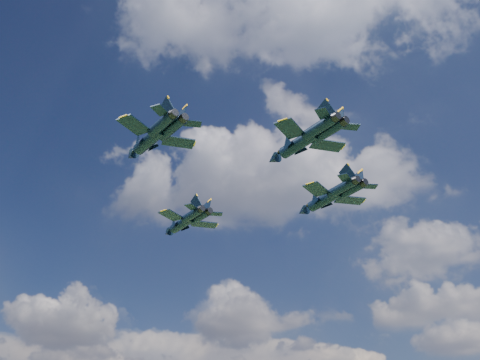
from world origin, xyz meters
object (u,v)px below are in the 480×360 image
jet_right (323,200)px  jet_slot (297,144)px  jet_lead (181,224)px  jet_left (148,141)px

jet_right → jet_slot: bearing=-140.4°
jet_lead → jet_left: 25.38m
jet_right → jet_slot: size_ratio=1.09×
jet_left → jet_slot: (22.52, 0.91, -3.02)m
jet_right → jet_lead: bearing=136.1°
jet_slot → jet_lead: bearing=86.9°
jet_lead → jet_right: (27.11, 0.86, 2.72)m
jet_left → jet_right: 35.72m
jet_lead → jet_slot: 34.81m
jet_lead → jet_slot: (25.06, -24.16, -0.01)m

